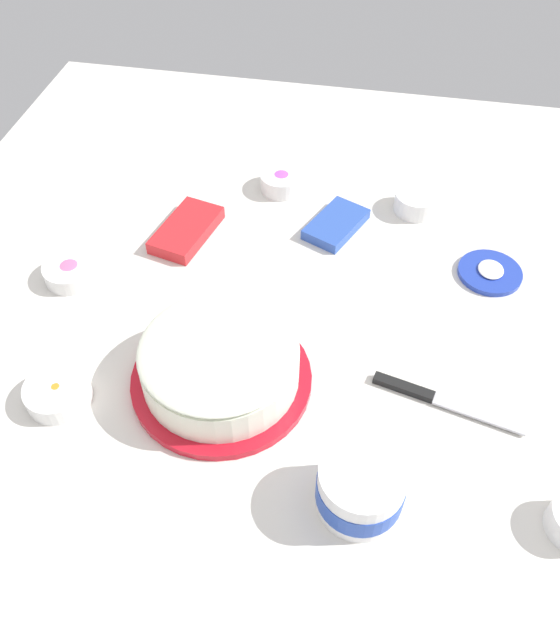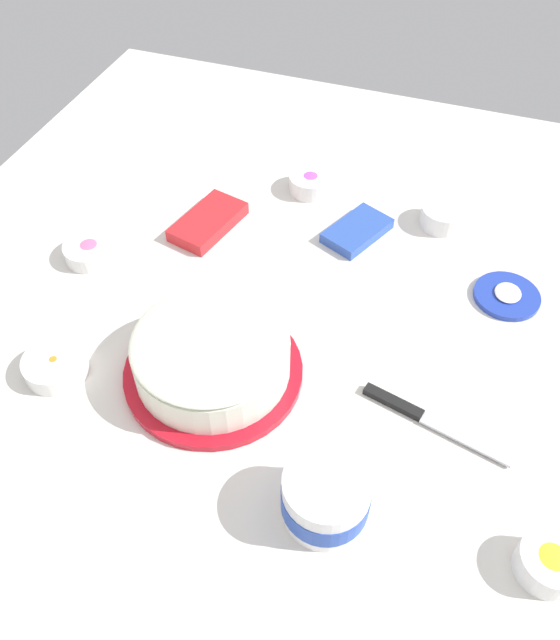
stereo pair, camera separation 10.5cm
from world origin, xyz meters
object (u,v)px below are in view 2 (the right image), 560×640
sprinkle_bowl_yellow (549,562)px  sprinkle_bowl_pink (91,249)px  candy_box_upper (208,222)px  spreading_knife (422,416)px  frosting_tub_lid (507,296)px  sprinkle_bowl_rainbow (310,182)px  frosted_cake (212,357)px  sprinkle_bowl_orange (55,365)px  frosting_tub (326,496)px  sprinkle_bowl_blue (443,215)px  candy_box_lower (357,231)px

sprinkle_bowl_yellow → sprinkle_bowl_pink: bearing=-111.2°
candy_box_upper → spreading_knife: bearing=71.3°
frosting_tub_lid → sprinkle_bowl_rainbow: bearing=-113.2°
spreading_knife → candy_box_upper: candy_box_upper is taller
frosting_tub_lid → sprinkle_bowl_yellow: size_ratio=1.44×
sprinkle_bowl_pink → frosting_tub_lid: bearing=101.0°
frosted_cake → sprinkle_bowl_orange: size_ratio=2.83×
sprinkle_bowl_orange → frosting_tub: bearing=79.8°
frosted_cake → spreading_knife: bearing=94.7°
sprinkle_bowl_blue → spreading_knife: bearing=6.4°
frosted_cake → sprinkle_bowl_orange: frosted_cake is taller
frosting_tub_lid → sprinkle_bowl_yellow: bearing=11.7°
frosted_cake → candy_box_upper: 0.36m
frosting_tub_lid → spreading_knife: bearing=-17.1°
frosted_cake → frosting_tub_lid: 0.53m
frosting_tub_lid → candy_box_upper: (-0.00, -0.57, 0.01)m
frosted_cake → sprinkle_bowl_pink: frosted_cake is taller
frosted_cake → sprinkle_bowl_pink: (-0.18, -0.32, -0.03)m
sprinkle_bowl_blue → frosting_tub: bearing=-3.9°
sprinkle_bowl_yellow → sprinkle_bowl_pink: 0.90m
sprinkle_bowl_pink → candy_box_upper: bearing=130.7°
sprinkle_bowl_blue → sprinkle_bowl_pink: bearing=-62.9°
spreading_knife → sprinkle_bowl_orange: sprinkle_bowl_orange is taller
sprinkle_bowl_yellow → sprinkle_bowl_blue: bearing=-159.1°
candy_box_upper → candy_box_lower: bearing=118.1°
frosting_tub_lid → candy_box_lower: 0.30m
sprinkle_bowl_yellow → sprinkle_bowl_blue: 0.68m
frosting_tub → frosting_tub_lid: size_ratio=1.02×
sprinkle_bowl_blue → candy_box_lower: (0.09, -0.15, -0.01)m
sprinkle_bowl_rainbow → sprinkle_bowl_yellow: bearing=38.5°
frosted_cake → sprinkle_bowl_orange: bearing=-71.7°
frosted_cake → sprinkle_bowl_yellow: 0.54m
frosting_tub → sprinkle_bowl_blue: 0.65m
sprinkle_bowl_yellow → candy_box_lower: size_ratio=0.61×
sprinkle_bowl_orange → sprinkle_bowl_pink: size_ratio=1.04×
sprinkle_bowl_yellow → sprinkle_bowl_rainbow: size_ratio=0.91×
frosting_tub → candy_box_upper: size_ratio=0.75×
sprinkle_bowl_rainbow → sprinkle_bowl_pink: bearing=-44.8°
sprinkle_bowl_orange → candy_box_upper: size_ratio=0.64×
spreading_knife → sprinkle_bowl_pink: 0.67m
sprinkle_bowl_yellow → sprinkle_bowl_orange: sprinkle_bowl_yellow is taller
frosting_tub_lid → sprinkle_bowl_orange: (0.40, -0.66, 0.01)m
spreading_knife → frosted_cake: bearing=-85.3°
sprinkle_bowl_rainbow → sprinkle_bowl_blue: size_ratio=1.01×
sprinkle_bowl_orange → candy_box_lower: bearing=142.8°
sprinkle_bowl_pink → candy_box_lower: sprinkle_bowl_pink is taller
sprinkle_bowl_orange → candy_box_upper: sprinkle_bowl_orange is taller
sprinkle_bowl_yellow → sprinkle_bowl_rainbow: sprinkle_bowl_yellow is taller
sprinkle_bowl_rainbow → sprinkle_bowl_pink: (0.33, -0.32, -0.00)m
frosted_cake → sprinkle_bowl_yellow: frosted_cake is taller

